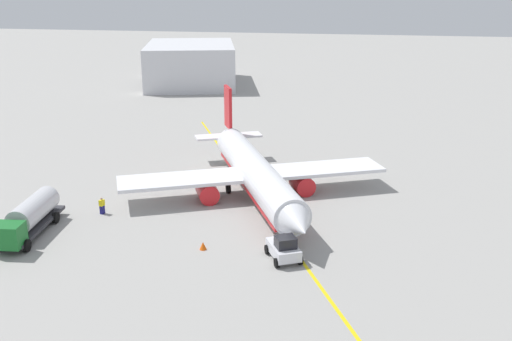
{
  "coord_description": "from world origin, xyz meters",
  "views": [
    {
      "loc": [
        58.33,
        11.15,
        22.17
      ],
      "look_at": [
        0.0,
        0.0,
        3.0
      ],
      "focal_mm": 41.7,
      "sensor_mm": 36.0,
      "label": 1
    }
  ],
  "objects": [
    {
      "name": "taxi_line_marking",
      "position": [
        0.0,
        0.0,
        0.01
      ],
      "size": [
        65.73,
        30.8,
        0.01
      ],
      "primitive_type": "cube",
      "rotation": [
        0.0,
        0.0,
        0.44
      ],
      "color": "yellow",
      "rests_on": "ground"
    },
    {
      "name": "airplane",
      "position": [
        -0.49,
        -0.23,
        2.56
      ],
      "size": [
        31.94,
        27.97,
        9.46
      ],
      "color": "white",
      "rests_on": "ground"
    },
    {
      "name": "pushback_tug",
      "position": [
        14.06,
        5.03,
        1.01
      ],
      "size": [
        4.12,
        3.59,
        2.2
      ],
      "color": "silver",
      "rests_on": "ground"
    },
    {
      "name": "ground_plane",
      "position": [
        0.0,
        0.0,
        0.0
      ],
      "size": [
        400.0,
        400.0,
        0.0
      ],
      "primitive_type": "plane",
      "color": "#9E9B96"
    },
    {
      "name": "safety_cone_nose",
      "position": [
        13.46,
        -2.07,
        0.35
      ],
      "size": [
        0.62,
        0.62,
        0.69
      ],
      "primitive_type": "cone",
      "color": "#F2590F",
      "rests_on": "ground"
    },
    {
      "name": "fuel_tanker",
      "position": [
        13.34,
        -18.35,
        1.72
      ],
      "size": [
        10.31,
        3.72,
        3.15
      ],
      "color": "#2D2D33",
      "rests_on": "ground"
    },
    {
      "name": "distant_hangar",
      "position": [
        -68.06,
        -27.67,
        4.39
      ],
      "size": [
        30.22,
        24.79,
        8.79
      ],
      "color": "silver",
      "rests_on": "ground"
    },
    {
      "name": "refueling_worker",
      "position": [
        7.43,
        -14.08,
        0.82
      ],
      "size": [
        0.6,
        0.48,
        1.71
      ],
      "color": "navy",
      "rests_on": "ground"
    }
  ]
}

